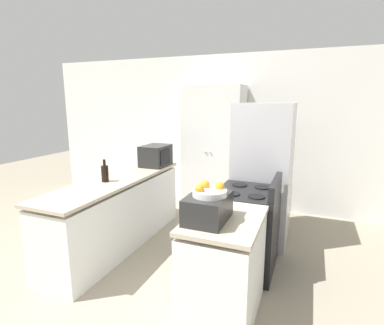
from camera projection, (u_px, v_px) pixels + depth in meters
wall_back at (224, 132)px, 5.21m from camera, size 7.00×0.06×2.60m
counter_left at (118, 213)px, 3.82m from camera, size 0.60×2.31×0.89m
counter_right at (224, 268)px, 2.58m from camera, size 0.60×0.86×0.89m
pantry_cabinet at (213, 149)px, 5.00m from camera, size 0.97×0.58×2.08m
stove at (246, 229)px, 3.31m from camera, size 0.66×0.75×1.05m
refrigerator at (263, 173)px, 3.94m from camera, size 0.74×0.79×1.81m
microwave at (156, 156)px, 4.44m from camera, size 0.35×0.46×0.31m
wine_bottle at (105, 173)px, 3.57m from camera, size 0.09×0.09×0.27m
toaster_oven at (208, 208)px, 2.41m from camera, size 0.32×0.44×0.21m
fruit_bowl at (209, 191)px, 2.38m from camera, size 0.27×0.27×0.10m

